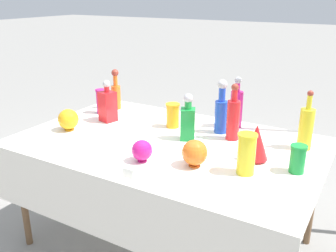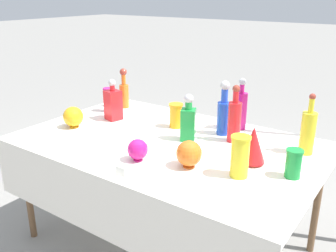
# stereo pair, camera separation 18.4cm
# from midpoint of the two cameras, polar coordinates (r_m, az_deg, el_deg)

# --- Properties ---
(ground_plane) EXTENTS (40.00, 40.00, 0.00)m
(ground_plane) POSITION_cam_midpoint_polar(r_m,az_deg,el_deg) (2.71, -2.03, -17.39)
(ground_plane) COLOR gray
(display_table) EXTENTS (1.85, 1.18, 0.76)m
(display_table) POSITION_cam_midpoint_polar(r_m,az_deg,el_deg) (2.32, -2.81, -3.97)
(display_table) COLOR white
(display_table) RESTS_ON ground
(tall_bottle_0) EXTENTS (0.07, 0.07, 0.32)m
(tall_bottle_0) POSITION_cam_midpoint_polar(r_m,az_deg,el_deg) (2.99, -9.69, 5.00)
(tall_bottle_0) COLOR orange
(tall_bottle_0) RESTS_ON display_table
(tall_bottle_1) EXTENTS (0.08, 0.08, 0.35)m
(tall_bottle_1) POSITION_cam_midpoint_polar(r_m,az_deg,el_deg) (2.29, 18.16, -0.22)
(tall_bottle_1) COLOR yellow
(tall_bottle_1) RESTS_ON display_table
(tall_bottle_2) EXTENTS (0.08, 0.08, 0.35)m
(tall_bottle_2) POSITION_cam_midpoint_polar(r_m,az_deg,el_deg) (2.57, 8.37, 2.85)
(tall_bottle_2) COLOR #C61972
(tall_bottle_2) RESTS_ON display_table
(tall_bottle_3) EXTENTS (0.08, 0.08, 0.36)m
(tall_bottle_3) POSITION_cam_midpoint_polar(r_m,az_deg,el_deg) (2.44, 5.99, 2.25)
(tall_bottle_3) COLOR blue
(tall_bottle_3) RESTS_ON display_table
(tall_bottle_4) EXTENTS (0.08, 0.08, 0.36)m
(tall_bottle_4) POSITION_cam_midpoint_polar(r_m,az_deg,el_deg) (2.33, 7.70, 1.26)
(tall_bottle_4) COLOR red
(tall_bottle_4) RESTS_ON display_table
(square_decanter_0) EXTENTS (0.12, 0.12, 0.30)m
(square_decanter_0) POSITION_cam_midpoint_polar(r_m,az_deg,el_deg) (2.32, 0.78, 0.81)
(square_decanter_0) COLOR #198C38
(square_decanter_0) RESTS_ON display_table
(square_decanter_1) EXTENTS (0.12, 0.12, 0.30)m
(square_decanter_1) POSITION_cam_midpoint_polar(r_m,az_deg,el_deg) (2.71, -11.12, 3.16)
(square_decanter_1) COLOR red
(square_decanter_1) RESTS_ON display_table
(slender_vase_0) EXTENTS (0.09, 0.09, 0.15)m
(slender_vase_0) POSITION_cam_midpoint_polar(r_m,az_deg,el_deg) (1.99, 16.70, -4.73)
(slender_vase_0) COLOR #198C38
(slender_vase_0) RESTS_ON display_table
(slender_vase_1) EXTENTS (0.10, 0.10, 0.22)m
(slender_vase_1) POSITION_cam_midpoint_polar(r_m,az_deg,el_deg) (1.91, 9.19, -4.09)
(slender_vase_1) COLOR yellow
(slender_vase_1) RESTS_ON display_table
(slender_vase_2) EXTENTS (0.10, 0.10, 0.17)m
(slender_vase_2) POSITION_cam_midpoint_polar(r_m,az_deg,el_deg) (2.54, -1.34, 1.73)
(slender_vase_2) COLOR orange
(slender_vase_2) RESTS_ON display_table
(slender_vase_3) EXTENTS (0.08, 0.08, 0.19)m
(slender_vase_3) POSITION_cam_midpoint_polar(r_m,az_deg,el_deg) (2.90, -11.94, 3.79)
(slender_vase_3) COLOR #C61972
(slender_vase_3) RESTS_ON display_table
(fluted_vase_0) EXTENTS (0.14, 0.14, 0.21)m
(fluted_vase_0) POSITION_cam_midpoint_polar(r_m,az_deg,el_deg) (2.06, 10.80, -2.49)
(fluted_vase_0) COLOR red
(fluted_vase_0) RESTS_ON display_table
(round_bowl_0) EXTENTS (0.14, 0.14, 0.15)m
(round_bowl_0) POSITION_cam_midpoint_polar(r_m,az_deg,el_deg) (1.98, 1.43, -4.14)
(round_bowl_0) COLOR orange
(round_bowl_0) RESTS_ON display_table
(round_bowl_1) EXTENTS (0.14, 0.14, 0.15)m
(round_bowl_1) POSITION_cam_midpoint_polar(r_m,az_deg,el_deg) (2.60, -16.92, 0.95)
(round_bowl_1) COLOR orange
(round_bowl_1) RESTS_ON display_table
(round_bowl_2) EXTENTS (0.11, 0.11, 0.12)m
(round_bowl_2) POSITION_cam_midpoint_polar(r_m,az_deg,el_deg) (2.05, -6.56, -3.77)
(round_bowl_2) COLOR #C61972
(round_bowl_2) RESTS_ON display_table
(price_tag_left) EXTENTS (0.06, 0.02, 0.05)m
(price_tag_left) POSITION_cam_midpoint_polar(r_m,az_deg,el_deg) (1.90, -8.91, -7.20)
(price_tag_left) COLOR white
(price_tag_left) RESTS_ON display_table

